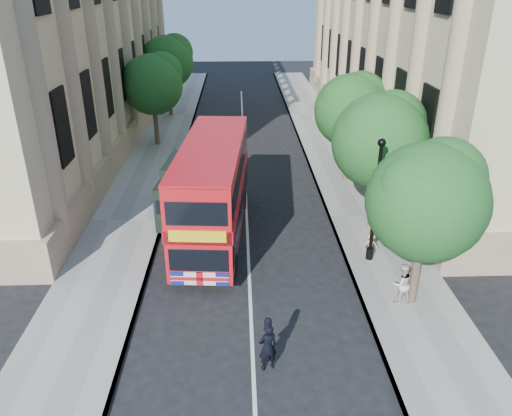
{
  "coord_description": "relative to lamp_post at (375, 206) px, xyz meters",
  "views": [
    {
      "loc": [
        -0.33,
        -11.69,
        10.75
      ],
      "look_at": [
        0.32,
        6.45,
        2.3
      ],
      "focal_mm": 35.0,
      "sensor_mm": 36.0,
      "label": 1
    }
  ],
  "objects": [
    {
      "name": "ground",
      "position": [
        -5.0,
        -6.0,
        -2.51
      ],
      "size": [
        120.0,
        120.0,
        0.0
      ],
      "primitive_type": "plane",
      "color": "black",
      "rests_on": "ground"
    },
    {
      "name": "pavement_right",
      "position": [
        0.75,
        4.0,
        -2.45
      ],
      "size": [
        3.5,
        80.0,
        0.12
      ],
      "primitive_type": "cube",
      "color": "gray",
      "rests_on": "ground"
    },
    {
      "name": "pavement_left",
      "position": [
        -10.75,
        4.0,
        -2.45
      ],
      "size": [
        3.5,
        80.0,
        0.12
      ],
      "primitive_type": "cube",
      "color": "gray",
      "rests_on": "ground"
    },
    {
      "name": "building_right",
      "position": [
        8.8,
        18.0,
        6.49
      ],
      "size": [
        12.0,
        38.0,
        18.0
      ],
      "primitive_type": "cube",
      "color": "tan",
      "rests_on": "ground"
    },
    {
      "name": "building_left",
      "position": [
        -18.8,
        18.0,
        6.49
      ],
      "size": [
        12.0,
        38.0,
        18.0
      ],
      "primitive_type": "cube",
      "color": "tan",
      "rests_on": "ground"
    },
    {
      "name": "tree_right_near",
      "position": [
        0.84,
        -2.97,
        1.74
      ],
      "size": [
        4.0,
        4.0,
        6.08
      ],
      "color": "#473828",
      "rests_on": "ground"
    },
    {
      "name": "tree_right_mid",
      "position": [
        0.84,
        3.03,
        1.93
      ],
      "size": [
        4.2,
        4.2,
        6.37
      ],
      "color": "#473828",
      "rests_on": "ground"
    },
    {
      "name": "tree_right_far",
      "position": [
        0.84,
        9.03,
        1.8
      ],
      "size": [
        4.0,
        4.0,
        6.15
      ],
      "color": "#473828",
      "rests_on": "ground"
    },
    {
      "name": "tree_left_far",
      "position": [
        -10.96,
        16.03,
        1.93
      ],
      "size": [
        4.0,
        4.0,
        6.3
      ],
      "color": "#473828",
      "rests_on": "ground"
    },
    {
      "name": "tree_left_back",
      "position": [
        -10.96,
        24.03,
        2.2
      ],
      "size": [
        4.2,
        4.2,
        6.65
      ],
      "color": "#473828",
      "rests_on": "ground"
    },
    {
      "name": "lamp_post",
      "position": [
        0.0,
        0.0,
        0.0
      ],
      "size": [
        0.32,
        0.32,
        5.16
      ],
      "color": "black",
      "rests_on": "pavement_right"
    },
    {
      "name": "double_decker_bus",
      "position": [
        -6.49,
        2.39,
        -0.14
      ],
      "size": [
        3.14,
        9.43,
        4.28
      ],
      "rotation": [
        0.0,
        0.0,
        -0.08
      ],
      "color": "red",
      "rests_on": "ground"
    },
    {
      "name": "box_van",
      "position": [
        -7.91,
        4.49,
        -1.18
      ],
      "size": [
        2.41,
        4.94,
        2.73
      ],
      "rotation": [
        0.0,
        0.0,
        -0.1
      ],
      "color": "black",
      "rests_on": "ground"
    },
    {
      "name": "police_constable",
      "position": [
        -4.57,
        -6.09,
        -1.71
      ],
      "size": [
        0.68,
        0.55,
        1.59
      ],
      "primitive_type": "imported",
      "rotation": [
        0.0,
        0.0,
        3.48
      ],
      "color": "black",
      "rests_on": "ground"
    },
    {
      "name": "woman_pedestrian",
      "position": [
        0.34,
        -3.07,
        -1.61
      ],
      "size": [
        0.86,
        0.73,
        1.56
      ],
      "primitive_type": "imported",
      "rotation": [
        0.0,
        0.0,
        3.34
      ],
      "color": "beige",
      "rests_on": "pavement_right"
    },
    {
      "name": "child_a",
      "position": [
        1.52,
        1.12,
        -1.85
      ],
      "size": [
        0.67,
        0.37,
        1.08
      ],
      "primitive_type": "imported",
      "rotation": [
        0.0,
        0.0,
        2.97
      ],
      "color": "#DB5C26",
      "rests_on": "pavement_right"
    },
    {
      "name": "child_b",
      "position": [
        0.1,
        0.32,
        -1.89
      ],
      "size": [
        0.71,
        0.51,
        0.99
      ],
      "primitive_type": "imported",
      "rotation": [
        0.0,
        0.0,
        2.91
      ],
      "color": "#F8C654",
      "rests_on": "pavement_right"
    }
  ]
}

